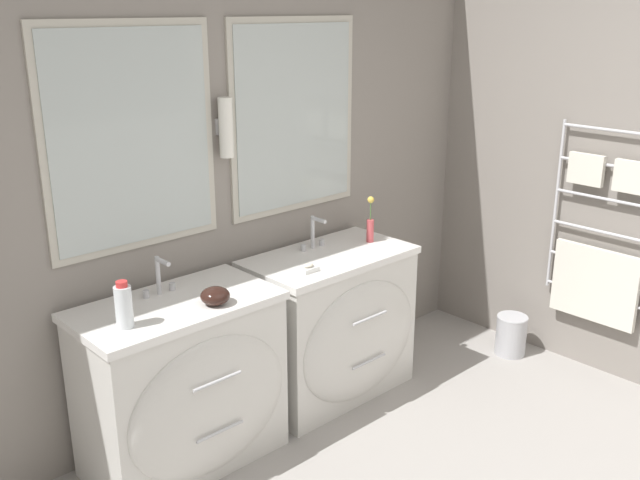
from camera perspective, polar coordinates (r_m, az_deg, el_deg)
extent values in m
cube|color=gray|center=(3.74, -7.38, 5.25)|extent=(5.22, 0.06, 2.60)
cube|color=#BCB7A8|center=(3.37, -14.84, 7.87)|extent=(0.87, 0.01, 1.04)
cube|color=#B2BCBA|center=(3.36, -14.75, 7.85)|extent=(0.80, 0.01, 0.97)
cube|color=#BCB7A8|center=(3.92, -2.07, 9.85)|extent=(0.87, 0.01, 1.04)
cube|color=#B2BCBA|center=(3.92, -1.97, 9.83)|extent=(0.80, 0.01, 0.97)
cylinder|color=white|center=(3.59, -7.53, 8.91)|extent=(0.07, 0.07, 0.30)
cube|color=silver|center=(3.62, -7.96, 8.98)|extent=(0.05, 0.02, 0.08)
cube|color=gray|center=(4.42, 22.44, 6.03)|extent=(0.06, 4.15, 2.60)
cylinder|color=silver|center=(4.56, 18.34, 2.65)|extent=(0.02, 0.02, 1.04)
cylinder|color=silver|center=(4.32, 22.60, 8.07)|extent=(0.02, 0.62, 0.02)
cylinder|color=silver|center=(4.36, 22.28, 5.53)|extent=(0.02, 0.62, 0.02)
cylinder|color=silver|center=(4.40, 21.98, 3.03)|extent=(0.02, 0.62, 0.02)
cylinder|color=silver|center=(4.45, 21.68, 0.59)|extent=(0.02, 0.62, 0.02)
cylinder|color=silver|center=(4.51, 21.39, -1.79)|extent=(0.02, 0.62, 0.02)
cylinder|color=silver|center=(4.58, 21.11, -4.10)|extent=(0.02, 0.62, 0.02)
cube|color=silver|center=(4.54, 21.11, -3.35)|extent=(0.04, 0.52, 0.45)
cube|color=silver|center=(4.30, 23.75, 4.62)|extent=(0.04, 0.21, 0.18)
cube|color=silver|center=(4.41, 20.52, 5.32)|extent=(0.04, 0.21, 0.18)
cube|color=silver|center=(3.53, -11.06, -11.47)|extent=(0.91, 0.50, 0.80)
ellipsoid|color=silver|center=(3.35, -8.73, -13.09)|extent=(0.84, 0.11, 0.67)
cube|color=white|center=(3.35, -11.49, -5.20)|extent=(0.94, 0.52, 0.04)
ellipsoid|color=white|center=(3.34, -11.24, -5.74)|extent=(0.33, 0.29, 0.09)
cylinder|color=silver|center=(3.22, -8.20, -11.12)|extent=(0.25, 0.01, 0.01)
cylinder|color=silver|center=(3.36, -8.00, -14.94)|extent=(0.25, 0.01, 0.01)
cube|color=silver|center=(4.06, 0.74, -6.98)|extent=(0.91, 0.50, 0.80)
ellipsoid|color=silver|center=(3.90, 3.27, -8.10)|extent=(0.84, 0.11, 0.67)
cube|color=white|center=(3.90, 0.76, -1.39)|extent=(0.94, 0.52, 0.04)
ellipsoid|color=white|center=(3.89, 1.01, -1.84)|extent=(0.33, 0.29, 0.09)
cylinder|color=silver|center=(3.80, 4.02, -6.24)|extent=(0.25, 0.01, 0.01)
cylinder|color=silver|center=(3.91, 3.93, -9.66)|extent=(0.25, 0.01, 0.01)
cylinder|color=silver|center=(3.41, -12.82, -2.77)|extent=(0.02, 0.02, 0.19)
cylinder|color=silver|center=(3.34, -12.47, -1.70)|extent=(0.02, 0.10, 0.02)
cylinder|color=silver|center=(3.41, -13.75, -4.23)|extent=(0.03, 0.03, 0.04)
cylinder|color=silver|center=(3.47, -11.74, -3.66)|extent=(0.03, 0.03, 0.04)
cylinder|color=silver|center=(3.96, -0.59, 0.63)|extent=(0.02, 0.02, 0.19)
cylinder|color=silver|center=(3.90, -0.09, 1.61)|extent=(0.02, 0.10, 0.02)
cylinder|color=silver|center=(3.94, -1.34, -0.62)|extent=(0.03, 0.03, 0.04)
cylinder|color=silver|center=(4.03, 0.14, -0.18)|extent=(0.03, 0.03, 0.04)
cylinder|color=silver|center=(3.10, -15.43, -5.19)|extent=(0.07, 0.07, 0.18)
cylinder|color=red|center=(3.06, -15.59, -3.41)|extent=(0.05, 0.05, 0.02)
ellipsoid|color=black|center=(3.27, -8.38, -4.44)|extent=(0.14, 0.14, 0.08)
cylinder|color=#CC4C51|center=(4.08, 4.03, 0.74)|extent=(0.04, 0.04, 0.13)
cylinder|color=#477238|center=(4.05, 4.07, 2.43)|extent=(0.01, 0.01, 0.12)
sphere|color=#E5BF47|center=(4.03, 4.09, 3.23)|extent=(0.04, 0.04, 0.04)
cube|color=white|center=(3.64, -0.93, -2.36)|extent=(0.10, 0.07, 0.02)
ellipsoid|color=#F2E5CC|center=(3.63, -0.94, -2.03)|extent=(0.06, 0.04, 0.02)
cylinder|color=#B7B7BC|center=(4.75, 15.04, -7.35)|extent=(0.19, 0.19, 0.26)
torus|color=#B7B7BC|center=(4.70, 15.16, -5.99)|extent=(0.20, 0.20, 0.01)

